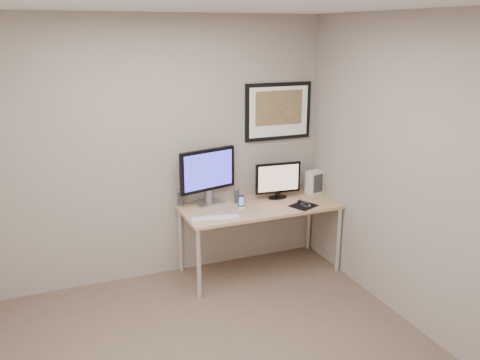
% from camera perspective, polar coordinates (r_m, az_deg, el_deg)
% --- Properties ---
extents(room, '(3.60, 3.60, 3.60)m').
position_cam_1_polar(room, '(3.77, -5.85, 4.20)').
color(room, white).
rests_on(room, ground).
extents(desk, '(1.60, 0.70, 0.73)m').
position_cam_1_polar(desk, '(5.19, 2.25, -3.53)').
color(desk, '#A97751').
rests_on(desk, floor).
extents(framed_art, '(0.75, 0.04, 0.60)m').
position_cam_1_polar(framed_art, '(5.39, 4.31, 7.70)').
color(framed_art, black).
rests_on(framed_art, room).
extents(monitor_large, '(0.62, 0.27, 0.57)m').
position_cam_1_polar(monitor_large, '(5.12, -3.65, 0.67)').
color(monitor_large, '#BABABF').
rests_on(monitor_large, desk).
extents(monitor_tv, '(0.49, 0.13, 0.39)m').
position_cam_1_polar(monitor_tv, '(5.33, 4.29, 0.05)').
color(monitor_tv, black).
rests_on(monitor_tv, desk).
extents(speaker_left, '(0.08, 0.08, 0.16)m').
position_cam_1_polar(speaker_left, '(5.16, -6.77, -2.02)').
color(speaker_left, '#BABABF').
rests_on(speaker_left, desk).
extents(speaker_right, '(0.08, 0.08, 0.16)m').
position_cam_1_polar(speaker_right, '(5.21, -0.44, -1.75)').
color(speaker_right, '#BABABF').
rests_on(speaker_right, desk).
extents(phone_dock, '(0.07, 0.07, 0.13)m').
position_cam_1_polar(phone_dock, '(5.07, 0.13, -2.45)').
color(phone_dock, black).
rests_on(phone_dock, desk).
extents(keyboard, '(0.49, 0.20, 0.02)m').
position_cam_1_polar(keyboard, '(4.80, -2.77, -4.30)').
color(keyboard, silver).
rests_on(keyboard, desk).
extents(mousepad, '(0.31, 0.30, 0.00)m').
position_cam_1_polar(mousepad, '(5.19, 7.13, -2.89)').
color(mousepad, black).
rests_on(mousepad, desk).
extents(mouse, '(0.06, 0.10, 0.03)m').
position_cam_1_polar(mouse, '(5.18, 7.39, -2.71)').
color(mouse, black).
rests_on(mouse, mousepad).
extents(remote, '(0.11, 0.17, 0.02)m').
position_cam_1_polar(remote, '(5.26, 7.33, -2.50)').
color(remote, black).
rests_on(remote, desk).
extents(fan_unit, '(0.19, 0.16, 0.25)m').
position_cam_1_polar(fan_unit, '(5.57, 8.31, -0.24)').
color(fan_unit, silver).
rests_on(fan_unit, desk).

